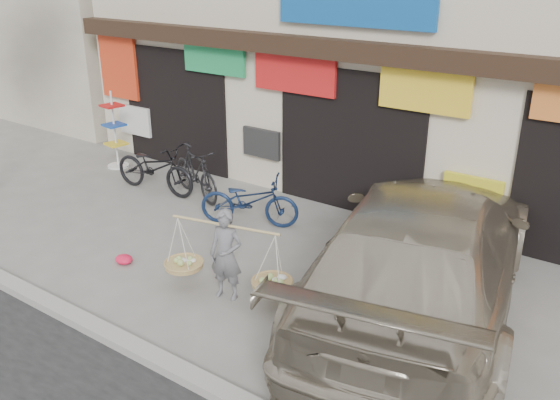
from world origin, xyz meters
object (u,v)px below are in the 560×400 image
Objects in this scene: street_vendor at (226,259)px; bike_0 at (155,167)px; bike_2 at (249,201)px; display_rack at (115,137)px; suv at (423,251)px; bike_1 at (196,172)px.

street_vendor is 4.54m from bike_0.
bike_0 is 2.63m from bike_2.
bike_2 is at bearing 107.55° from street_vendor.
display_rack is (-4.50, 0.78, 0.24)m from bike_2.
bike_0 is at bearing -21.13° from suv.
display_rack is (-8.14, 1.64, -0.18)m from suv.
suv reaches higher than bike_1.
suv reaches higher than bike_2.
bike_0 is 0.30× the size of suv.
street_vendor is 2.50m from bike_2.
bike_0 reaches higher than bike_2.
display_rack reaches higher than bike_2.
display_rack is at bearing 103.90° from bike_1.
bike_0 is at bearing 61.12° from bike_2.
display_rack is (-1.88, 0.59, 0.19)m from bike_0.
suv is (3.64, -0.86, 0.43)m from bike_2.
bike_1 is (0.90, 0.26, 0.01)m from bike_0.
bike_0 is at bearing -17.53° from display_rack.
suv is at bearing 15.70° from street_vendor.
display_rack is at bearing 68.45° from bike_0.
bike_1 reaches higher than bike_0.
suv is (5.36, -1.31, 0.37)m from bike_1.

